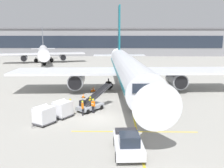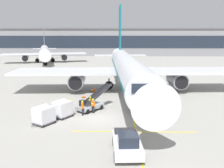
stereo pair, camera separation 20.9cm
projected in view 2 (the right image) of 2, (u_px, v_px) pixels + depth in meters
The scene contains 17 objects.
ground_plane at pixel (99, 119), 27.71m from camera, with size 600.00×600.00×0.00m, color #9E9B93.
parked_airplane at pixel (127, 68), 41.18m from camera, with size 37.26×47.52×15.81m.
belt_loader at pixel (91, 103), 30.76m from camera, with size 4.29×4.96×2.94m.
baggage_cart_lead at pixel (62, 108), 28.05m from camera, with size 2.40×2.74×1.91m.
baggage_cart_second at pixel (43, 115), 25.87m from camera, with size 2.40×2.74×1.91m.
pushback_tug at pixel (127, 143), 19.40m from camera, with size 2.37×4.52×1.83m.
ground_crew_by_loader at pixel (82, 107), 28.68m from camera, with size 0.28×0.57×1.74m.
ground_crew_by_carts at pixel (93, 105), 29.55m from camera, with size 0.49×0.41×1.74m.
ground_crew_marshaller at pixel (70, 105), 29.60m from camera, with size 0.33×0.56×1.74m.
ground_crew_wingwalker at pixel (90, 103), 30.56m from camera, with size 0.37×0.53×1.74m.
safety_cone_engine_keepout at pixel (84, 96), 37.08m from camera, with size 0.54×0.54×0.62m.
safety_cone_wingtip at pixel (94, 89), 41.28m from camera, with size 0.67×0.67×0.76m.
safety_cone_nose_mark at pixel (92, 90), 40.86m from camera, with size 0.60×0.60×0.68m.
apron_guidance_line_lead_in at pixel (129, 92), 41.04m from camera, with size 0.20×110.00×0.01m.
apron_guidance_line_stop_bar at pixel (134, 132), 23.92m from camera, with size 12.00×0.20×0.01m.
terminal_building at pixel (106, 41), 121.70m from camera, with size 107.61×21.94×12.67m.
distant_airplane at pixel (45, 52), 85.21m from camera, with size 27.95×35.91×12.47m.
Camera 2 is at (2.09, -26.45, 8.96)m, focal length 40.44 mm.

